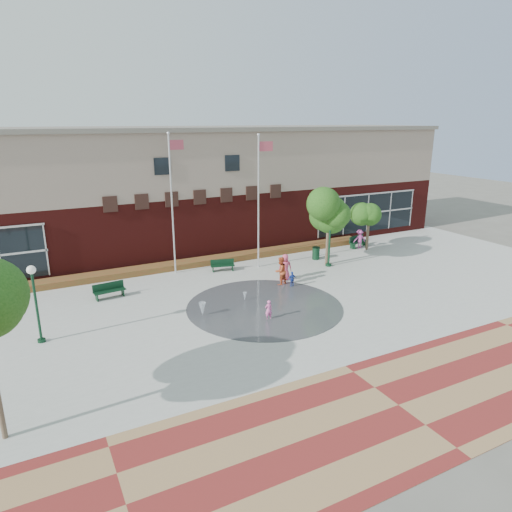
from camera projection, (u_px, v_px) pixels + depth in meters
name	position (u px, v px, depth m)	size (l,w,h in m)	color
ground	(294.00, 328.00, 22.07)	(120.00, 120.00, 0.00)	#666056
plaza_concrete	(256.00, 300.00, 25.48)	(46.00, 18.00, 0.01)	#A8A8A0
paver_band	(398.00, 405.00, 16.11)	(46.00, 6.00, 0.01)	maroon
splash_pad	(264.00, 307.00, 24.62)	(8.40, 8.40, 0.01)	#383A3D
library_building	(177.00, 187.00, 35.63)	(44.40, 10.40, 9.20)	#4E110F
flower_bed	(206.00, 264.00, 31.95)	(26.00, 1.20, 0.40)	#AA271D
flagpole_left	(172.00, 197.00, 28.66)	(1.06, 0.20, 9.01)	silver
flagpole_right	(259.00, 195.00, 29.92)	(1.10, 0.18, 8.88)	silver
lamp_left	(35.00, 296.00, 20.06)	(0.39, 0.39, 3.65)	#0F321D
lamp_right	(330.00, 229.00, 30.69)	(0.45, 0.45, 4.22)	#0F321D
bench_left	(110.00, 293.00, 25.74)	(1.80, 0.68, 0.88)	#0F321D
bench_mid	(223.00, 268.00, 30.34)	(1.63, 0.84, 0.79)	#0F321D
bench_right	(358.00, 244.00, 36.06)	(1.93, 1.03, 0.93)	#0F321D
trash_can	(316.00, 253.00, 32.85)	(0.57, 0.57, 0.93)	#0F321D
tree_mid	(329.00, 211.00, 30.72)	(3.10, 3.10, 5.23)	#4D3B2D
tree_small_right	(369.00, 212.00, 34.62)	(2.40, 2.40, 4.10)	#4D3B2D
water_jet_a	(203.00, 316.00, 23.44)	(0.37, 0.37, 0.71)	white
water_jet_b	(245.00, 301.00, 25.42)	(0.22, 0.22, 0.48)	white
child_splash	(269.00, 310.00, 22.91)	(0.38, 0.25, 1.04)	pink
adult_red	(280.00, 271.00, 27.68)	(0.86, 0.67, 1.76)	#C55028
adult_pink	(285.00, 267.00, 28.51)	(0.83, 0.54, 1.69)	#C54160
child_blue	(292.00, 279.00, 27.43)	(0.57, 0.24, 0.97)	#2441A4
person_bench	(360.00, 239.00, 35.66)	(0.97, 0.56, 1.50)	#DF50B3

